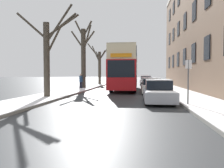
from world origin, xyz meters
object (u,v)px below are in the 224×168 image
object	(u,v)px
parked_car_1	(152,86)
pedestrian_left_sidewalk	(81,81)
street_sign_post	(188,80)
oncoming_van	(126,77)
bare_tree_left_1	(83,55)
parked_car_2	(149,84)
parked_car_4	(146,81)
parked_car_0	(158,92)
bare_tree_left_2	(99,65)
double_decker_bus	(125,67)
parked_car_3	(147,82)
bare_tree_left_0	(49,53)

from	to	relation	value
parked_car_1	pedestrian_left_sidewalk	world-z (taller)	pedestrian_left_sidewalk
parked_car_1	street_sign_post	size ratio (longest dim) A/B	1.63
oncoming_van	bare_tree_left_1	bearing A→B (deg)	-104.07
street_sign_post	parked_car_2	bearing A→B (deg)	95.67
parked_car_4	street_sign_post	bearing A→B (deg)	-86.83
street_sign_post	oncoming_van	bearing A→B (deg)	99.36
parked_car_0	oncoming_van	size ratio (longest dim) A/B	0.87
bare_tree_left_2	bare_tree_left_1	bearing A→B (deg)	-89.43
double_decker_bus	street_sign_post	bearing A→B (deg)	-71.49
bare_tree_left_2	double_decker_bus	world-z (taller)	bare_tree_left_2
parked_car_1	oncoming_van	size ratio (longest dim) A/B	0.80
parked_car_3	oncoming_van	bearing A→B (deg)	109.43
bare_tree_left_1	bare_tree_left_2	size ratio (longest dim) A/B	1.14
parked_car_4	street_sign_post	distance (m)	24.98
double_decker_bus	parked_car_4	xyz separation A→B (m)	(2.67, 12.84, -1.80)
bare_tree_left_1	oncoming_van	size ratio (longest dim) A/B	1.60
bare_tree_left_1	double_decker_bus	bearing A→B (deg)	-15.96
bare_tree_left_0	parked_car_2	world-z (taller)	bare_tree_left_0
parked_car_1	parked_car_2	distance (m)	5.88
bare_tree_left_1	pedestrian_left_sidewalk	xyz separation A→B (m)	(-0.15, -0.70, -3.03)
bare_tree_left_2	parked_car_0	size ratio (longest dim) A/B	1.60
parked_car_0	parked_car_2	xyz separation A→B (m)	(0.00, 12.25, -0.03)
bare_tree_left_2	parked_car_4	bearing A→B (deg)	1.72
parked_car_1	street_sign_post	distance (m)	8.22
bare_tree_left_0	parked_car_3	distance (m)	18.58
bare_tree_left_0	double_decker_bus	distance (m)	10.29
bare_tree_left_1	parked_car_0	distance (m)	14.48
double_decker_bus	oncoming_van	xyz separation A→B (m)	(-0.88, 17.80, -1.21)
oncoming_van	street_sign_post	bearing A→B (deg)	-80.64
parked_car_0	parked_car_4	xyz separation A→B (m)	(0.00, 23.25, 0.07)
parked_car_1	parked_car_2	bearing A→B (deg)	90.00
double_decker_bus	pedestrian_left_sidewalk	world-z (taller)	double_decker_bus
oncoming_van	parked_car_3	bearing A→B (deg)	-70.57
parked_car_2	bare_tree_left_2	bearing A→B (deg)	125.78
parked_car_0	parked_car_4	size ratio (longest dim) A/B	1.09
bare_tree_left_2	parked_car_4	size ratio (longest dim) A/B	1.74
bare_tree_left_1	street_sign_post	world-z (taller)	bare_tree_left_1
bare_tree_left_1	parked_car_3	distance (m)	10.49
parked_car_4	pedestrian_left_sidewalk	size ratio (longest dim) A/B	2.24
parked_car_3	street_sign_post	distance (m)	19.90
parked_car_4	oncoming_van	distance (m)	6.12
bare_tree_left_1	parked_car_2	world-z (taller)	bare_tree_left_1
parked_car_4	parked_car_1	bearing A→B (deg)	-90.00
parked_car_3	bare_tree_left_0	bearing A→B (deg)	-114.07
double_decker_bus	street_sign_post	world-z (taller)	double_decker_bus
parked_car_4	bare_tree_left_2	bearing A→B (deg)	-178.28
bare_tree_left_0	double_decker_bus	bearing A→B (deg)	61.88
bare_tree_left_1	parked_car_3	size ratio (longest dim) A/B	2.05
parked_car_3	parked_car_4	xyz separation A→B (m)	(0.00, 5.10, 0.08)
parked_car_3	pedestrian_left_sidewalk	bearing A→B (deg)	-138.01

